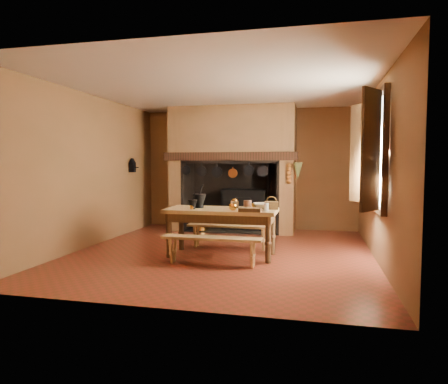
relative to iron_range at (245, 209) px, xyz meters
name	(u,v)px	position (x,y,z in m)	size (l,w,h in m)	color
floor	(222,252)	(0.04, -2.45, -0.48)	(5.50, 5.50, 0.00)	maroon
ceiling	(222,88)	(0.04, -2.45, 2.32)	(5.50, 5.50, 0.00)	silver
back_wall	(249,169)	(0.04, 0.30, 0.92)	(5.00, 0.02, 2.80)	brown
wall_left	(91,171)	(-2.46, -2.45, 0.92)	(0.02, 5.50, 2.80)	brown
wall_right	(378,172)	(2.54, -2.45, 0.92)	(0.02, 5.50, 2.80)	brown
wall_front	(161,176)	(0.04, -5.20, 0.92)	(5.00, 0.02, 2.80)	brown
chimney_breast	(233,151)	(-0.26, -0.14, 1.33)	(2.95, 0.96, 2.80)	brown
iron_range	(245,209)	(0.00, 0.00, 0.00)	(1.12, 0.55, 1.60)	black
hearth_pans	(201,226)	(-1.01, -0.23, -0.39)	(0.51, 0.62, 0.20)	gold
hanging_pans	(226,172)	(-0.30, -0.64, 0.88)	(1.92, 0.29, 0.27)	black
onion_string	(289,173)	(1.04, -0.66, 0.85)	(0.12, 0.10, 0.46)	#9E5E1D
herb_bunch	(298,171)	(1.22, -0.66, 0.90)	(0.20, 0.20, 0.35)	#57602D
window	(372,152)	(2.39, -2.85, 1.22)	(0.39, 1.75, 1.76)	white
wall_coffee_mill	(132,164)	(-2.38, -0.90, 1.03)	(0.23, 0.16, 0.31)	black
work_table	(222,216)	(0.09, -2.70, 0.18)	(1.82, 0.81, 0.79)	#AE8050
bench_front	(212,244)	(0.09, -3.33, -0.16)	(1.53, 0.27, 0.43)	#AE8050
bench_back	(229,231)	(0.09, -2.10, -0.16)	(1.53, 0.27, 0.43)	#AE8050
mortar_large	(199,200)	(-0.30, -2.68, 0.44)	(0.23, 0.23, 0.40)	black
mortar_small	(193,204)	(-0.35, -2.87, 0.39)	(0.15, 0.15, 0.26)	black
coffee_grinder	(235,204)	(0.28, -2.57, 0.38)	(0.18, 0.15, 0.19)	#3E2913
brass_mug_a	(192,207)	(-0.36, -2.89, 0.35)	(0.07, 0.07, 0.08)	gold
brass_mug_b	(252,206)	(0.58, -2.60, 0.35)	(0.08, 0.08, 0.09)	gold
mixing_bowl	(264,206)	(0.76, -2.53, 0.35)	(0.36, 0.36, 0.09)	#BAB08F
stoneware_crock	(248,205)	(0.54, -2.83, 0.38)	(0.13, 0.13, 0.16)	brown
glass_jar	(266,207)	(0.85, -2.87, 0.37)	(0.07, 0.07, 0.13)	beige
wicker_basket	(271,205)	(0.90, -2.60, 0.37)	(0.23, 0.18, 0.21)	#473215
wooden_tray	(250,210)	(0.61, -2.98, 0.33)	(0.34, 0.24, 0.06)	#3E2913
brass_cup	(233,207)	(0.32, -2.90, 0.36)	(0.13, 0.13, 0.10)	gold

